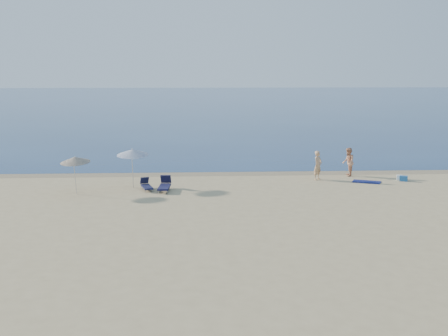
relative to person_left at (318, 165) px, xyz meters
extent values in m
plane|color=tan|center=(-2.16, -17.12, -0.91)|extent=(160.00, 160.00, 0.00)
cube|color=navy|center=(-2.16, 82.88, -0.91)|extent=(240.00, 160.00, 0.01)
cube|color=#847254|center=(-2.16, 2.28, -0.91)|extent=(240.00, 1.60, 0.00)
imported|color=tan|center=(0.00, 0.00, 0.00)|extent=(0.78, 0.78, 1.82)
imported|color=tan|center=(2.23, 1.10, 0.02)|extent=(0.88, 1.03, 1.86)
cube|color=#0E144A|center=(2.87, -0.89, -0.90)|extent=(1.91, 1.54, 0.03)
cube|color=white|center=(5.13, -0.32, -0.76)|extent=(0.43, 0.40, 0.31)
cube|color=#1C5699|center=(5.25, -0.72, -0.75)|extent=(0.56, 0.49, 0.33)
cylinder|color=silver|center=(-11.32, -1.90, 0.11)|extent=(0.05, 0.27, 2.14)
cone|color=white|center=(-11.32, -1.68, 1.18)|extent=(1.95, 1.98, 0.53)
sphere|color=silver|center=(-11.32, -1.68, 1.36)|extent=(0.06, 0.06, 0.06)
cylinder|color=silver|center=(-14.30, -3.47, 0.04)|extent=(0.11, 0.25, 1.99)
cone|color=beige|center=(-14.30, -3.26, 1.02)|extent=(2.08, 2.10, 0.49)
sphere|color=silver|center=(-14.30, -3.26, 1.20)|extent=(0.06, 0.06, 0.06)
cube|color=#15183A|center=(-10.46, -2.53, -0.72)|extent=(0.84, 1.42, 0.09)
cube|color=#15183A|center=(-10.65, -1.89, -0.47)|extent=(0.56, 0.45, 0.43)
cylinder|color=#A5A5AD|center=(-10.27, -2.48, -0.81)|extent=(0.03, 0.03, 0.20)
cube|color=#15173C|center=(-9.45, -2.83, -0.67)|extent=(0.70, 1.65, 0.11)
cube|color=#15173C|center=(-9.39, -2.02, -0.37)|extent=(0.62, 0.43, 0.52)
cylinder|color=#A5A5AD|center=(-9.21, -2.84, -0.79)|extent=(0.03, 0.03, 0.24)
camera|label=1|loc=(-7.65, -34.22, 6.04)|focal=45.00mm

